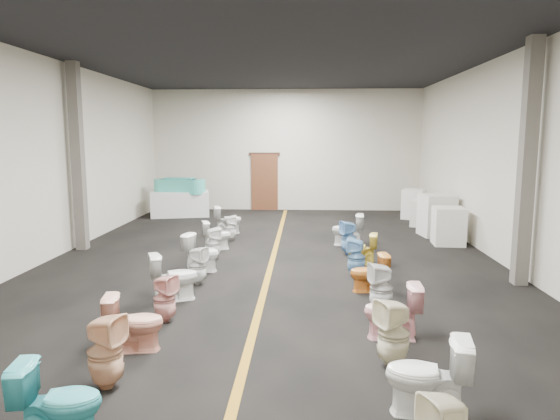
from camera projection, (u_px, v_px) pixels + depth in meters
The scene contains 37 objects.
floor at pixel (272, 261), 11.10m from camera, with size 16.00×16.00×0.00m, color black.
ceiling at pixel (272, 52), 10.45m from camera, with size 16.00×16.00×0.00m, color black.
wall_back at pixel (286, 150), 18.68m from camera, with size 10.00×10.00×0.00m, color #BDB6A1.
wall_front at pixel (180, 222), 2.87m from camera, with size 10.00×10.00×0.00m, color #BDB6A1.
wall_left at pixel (46, 159), 11.02m from camera, with size 16.00×16.00×0.00m, color #BDB6A1.
wall_right at pixel (508, 160), 10.53m from camera, with size 16.00×16.00×0.00m, color #BDB6A1.
aisle_stripe at pixel (272, 261), 11.10m from camera, with size 0.12×15.60×0.01m, color #906214.
back_door at pixel (265, 182), 18.83m from camera, with size 1.00×0.10×2.10m, color #562D19.
door_frame at pixel (265, 154), 18.69m from camera, with size 1.15×0.08×0.10m, color #331C11.
column_left at pixel (78, 158), 11.99m from camera, with size 0.25×0.25×4.50m, color #59544C.
column_right at pixel (527, 164), 9.06m from camera, with size 0.25×0.25×4.50m, color #59544C.
display_table at pixel (180, 204), 17.39m from camera, with size 1.96×0.98×0.87m, color silver.
bathtub at pixel (180, 186), 17.30m from camera, with size 1.84×0.85×0.55m.
appliance_crate_a at pixel (448, 226), 12.76m from camera, with size 0.75×0.75×0.96m, color silver.
appliance_crate_b at pixel (437, 215), 13.90m from camera, with size 0.84×0.84×1.16m, color silver.
appliance_crate_c at pixel (424, 213), 15.42m from camera, with size 0.72×0.72×0.81m, color silver.
appliance_crate_d at pixel (414, 204), 16.83m from camera, with size 0.70×0.70×1.00m, color white.
toilet_left_0 at pixel (59, 402), 4.46m from camera, with size 0.43×0.75×0.77m, color #39ABB5.
toilet_left_1 at pixel (105, 352), 5.42m from camera, with size 0.38×0.38×0.84m, color #E4AC83.
toilet_left_2 at pixel (134, 323), 6.40m from camera, with size 0.42×0.73×0.75m, color #EDA187.
toilet_left_3 at pixel (165, 298), 7.39m from camera, with size 0.33×0.33×0.72m, color #E19D95.
toilet_left_4 at pixel (174, 277), 8.39m from camera, with size 0.45×0.80×0.81m, color white.
toilet_left_5 at pixel (198, 266), 9.29m from camera, with size 0.32×0.33×0.72m, color silver.
toilet_left_6 at pixel (202, 253), 10.26m from camera, with size 0.43×0.75×0.76m, color white.
toilet_left_7 at pixel (213, 243), 11.20m from camera, with size 0.33×0.34×0.73m, color white.
toilet_left_8 at pixel (217, 235), 12.23m from camera, with size 0.40×0.69×0.71m, color white.
toilet_left_9 at pixel (230, 228), 13.29m from camera, with size 0.31×0.31×0.68m, color white.
toilet_left_10 at pixel (228, 220), 14.25m from camera, with size 0.44×0.77×0.79m, color silver.
toilet_right_1 at pixel (427, 376), 4.88m from camera, with size 0.46×0.80×0.82m, color white.
toilet_right_2 at pixel (393, 333), 5.92m from camera, with size 0.38×0.39×0.84m, color beige.
toilet_right_3 at pixel (392, 311), 6.77m from camera, with size 0.43×0.76×0.78m, color #F3AEB2.
toilet_right_4 at pixel (381, 288), 7.76m from camera, with size 0.36×0.37×0.80m, color silver.
toilet_right_5 at pixel (369, 273), 8.86m from camera, with size 0.38×0.67×0.69m, color orange.
toilet_right_6 at pixel (356, 257), 9.83m from camera, with size 0.35×0.35×0.77m, color #6EA3D1.
toilet_right_7 at pixel (361, 249), 10.78m from camera, with size 0.38×0.67×0.69m, color #F3D54A.
toilet_right_8 at pixel (349, 238), 11.66m from camera, with size 0.36×0.37×0.80m, color #689DD4.
toilet_right_9 at pixel (348, 230), 12.68m from camera, with size 0.45×0.79×0.81m, color white.
Camera 1 is at (0.71, -10.79, 2.73)m, focal length 32.00 mm.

